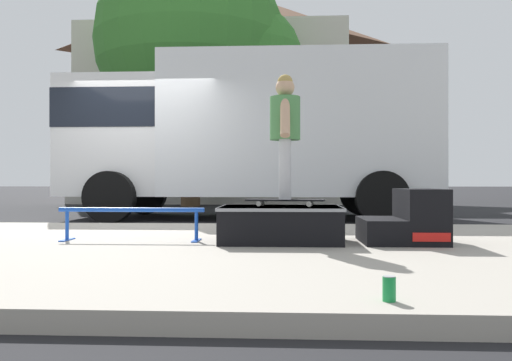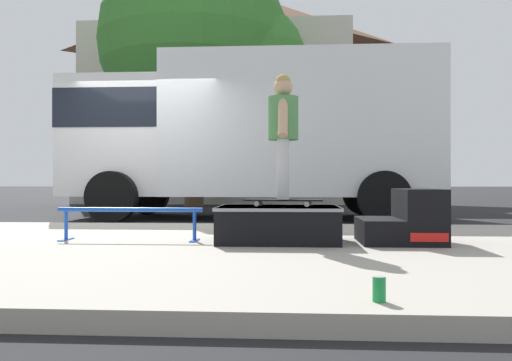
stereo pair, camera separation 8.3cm
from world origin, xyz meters
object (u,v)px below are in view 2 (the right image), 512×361
Objects in this scene: skate_box at (279,223)px; street_tree_main at (205,47)px; skater_kid at (283,126)px; kicker_ramp at (406,220)px; box_truck at (250,131)px; soda_can at (379,289)px; skateboard at (283,200)px; grind_rail at (130,216)px.

street_tree_main is (-2.36, 9.84, 4.32)m from skate_box.
skater_kid is at bearing -76.22° from street_tree_main.
box_truck is at bearing 111.24° from kicker_ramp.
skater_kid is (0.04, 0.06, 0.96)m from skate_box.
kicker_ramp is 2.62m from soda_can.
skateboard is at bearing 101.14° from soda_can.
skater_kid is at bearing 177.16° from kicker_ramp.
box_truck reaches higher than skater_kid.
box_truck is at bearing 97.78° from skate_box.
kicker_ramp is 0.62× the size of skater_kid.
street_tree_main reaches higher than box_truck.
skate_box is at bearing 179.98° from kicker_ramp.
skate_box is at bearing 102.36° from soda_can.
skateboard is at bearing 53.05° from skate_box.
kicker_ramp reaches higher than soda_can.
grind_rail reaches higher than soda_can.
kicker_ramp is at bearing -69.92° from street_tree_main.
box_truck is at bearing 98.38° from skateboard.
kicker_ramp reaches higher than grind_rail.
skateboard is (1.55, 0.05, 0.16)m from grind_rail.
grind_rail is 5.15m from box_truck.
skate_box reaches higher than soda_can.
skater_kid is (0.00, -0.00, 0.75)m from skateboard.
grind_rail is (-2.74, 0.01, 0.03)m from kicker_ramp.
soda_can is at bearing -80.66° from box_truck.
grind_rail is 1.85× the size of skateboard.
skate_box is 1.54× the size of kicker_ramp.
grind_rail is 11.75× the size of soda_can.
kicker_ramp is 5.46m from box_truck.
kicker_ramp is at bearing -2.84° from skater_kid.
box_truck reaches higher than grind_rail.
box_truck is (-0.72, 4.86, 0.43)m from skater_kid.
soda_can is 0.02× the size of street_tree_main.
soda_can is (0.51, -2.58, -0.34)m from skateboard.
street_tree_main is at bearing 94.97° from grind_rail.
box_truck is (-1.91, 4.92, 1.36)m from kicker_ramp.
skate_box is 11.00m from street_tree_main.
soda_can is at bearing -78.86° from skater_kid.
kicker_ramp is 0.52× the size of grind_rail.
kicker_ramp is 11.33m from street_tree_main.
box_truck is (-1.23, 7.45, 1.52)m from soda_can.
kicker_ramp is 0.11× the size of box_truck.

